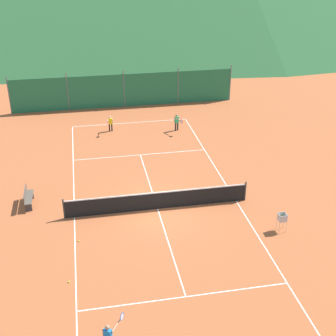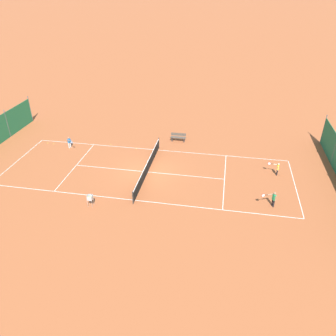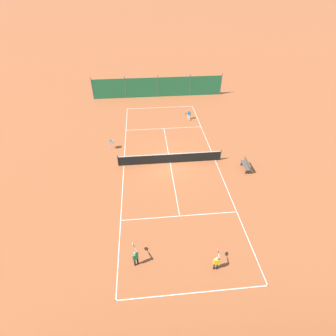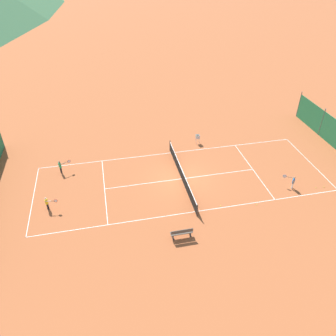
% 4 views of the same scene
% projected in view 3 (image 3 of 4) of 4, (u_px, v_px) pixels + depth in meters
% --- Properties ---
extents(ground_plane, '(600.00, 600.00, 0.00)m').
position_uv_depth(ground_plane, '(170.00, 163.00, 23.40)').
color(ground_plane, '#A8542D').
extents(court_line_markings, '(8.25, 23.85, 0.01)m').
position_uv_depth(court_line_markings, '(170.00, 163.00, 23.40)').
color(court_line_markings, white).
rests_on(court_line_markings, ground).
extents(tennis_net, '(9.18, 0.08, 1.06)m').
position_uv_depth(tennis_net, '(170.00, 158.00, 23.10)').
color(tennis_net, '#2D2D2D').
rests_on(tennis_net, ground).
extents(windscreen_fence_near, '(17.28, 0.08, 2.90)m').
position_uv_depth(windscreen_fence_near, '(158.00, 87.00, 34.92)').
color(windscreen_fence_near, '#236B42').
rests_on(windscreen_fence_near, ground).
extents(player_near_baseline, '(0.42, 1.04, 1.20)m').
position_uv_depth(player_near_baseline, '(135.00, 257.00, 14.91)').
color(player_near_baseline, black).
rests_on(player_near_baseline, ground).
extents(player_far_service, '(0.77, 0.79, 1.12)m').
position_uv_depth(player_far_service, '(189.00, 114.00, 29.88)').
color(player_far_service, white).
rests_on(player_far_service, ground).
extents(player_near_service, '(0.46, 0.92, 1.09)m').
position_uv_depth(player_near_service, '(216.00, 261.00, 14.73)').
color(player_near_service, black).
rests_on(player_near_service, ground).
extents(tennis_ball_by_net_right, '(0.07, 0.07, 0.07)m').
position_uv_depth(tennis_ball_by_net_right, '(189.00, 112.00, 31.84)').
color(tennis_ball_by_net_right, '#CCE033').
rests_on(tennis_ball_by_net_right, ground).
extents(tennis_ball_service_box, '(0.07, 0.07, 0.07)m').
position_uv_depth(tennis_ball_service_box, '(207.00, 134.00, 27.49)').
color(tennis_ball_service_box, '#CCE033').
rests_on(tennis_ball_service_box, ground).
extents(tennis_ball_alley_right, '(0.07, 0.07, 0.07)m').
position_uv_depth(tennis_ball_alley_right, '(189.00, 109.00, 32.39)').
color(tennis_ball_alley_right, '#CCE033').
rests_on(tennis_ball_alley_right, ground).
extents(tennis_ball_alley_left, '(0.07, 0.07, 0.07)m').
position_uv_depth(tennis_ball_alley_left, '(208.00, 148.00, 25.31)').
color(tennis_ball_alley_left, '#CCE033').
rests_on(tennis_ball_alley_left, ground).
extents(ball_hopper, '(0.36, 0.36, 0.89)m').
position_uv_depth(ball_hopper, '(112.00, 143.00, 24.90)').
color(ball_hopper, '#B7B7BC').
rests_on(ball_hopper, ground).
extents(courtside_bench, '(0.36, 1.50, 0.84)m').
position_uv_depth(courtside_bench, '(246.00, 165.00, 22.35)').
color(courtside_bench, '#51473D').
rests_on(courtside_bench, ground).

